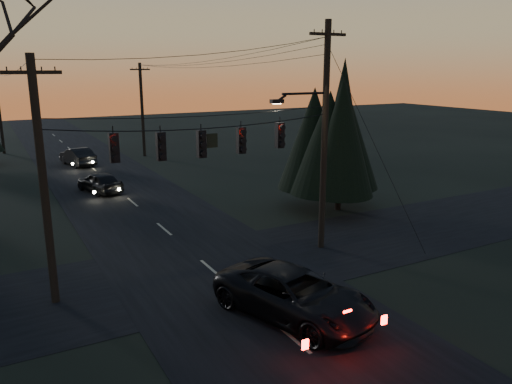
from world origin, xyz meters
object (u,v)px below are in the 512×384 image
utility_pole_far_r (145,156)px  utility_pole_far_l (4,153)px  utility_pole_right (321,247)px  sedan_oncoming_a (100,182)px  sedan_oncoming_b (78,157)px  suv_near (294,295)px  utility_pole_left (56,302)px  evergreen_right (341,135)px

utility_pole_far_r → utility_pole_far_l: size_ratio=1.06×
utility_pole_right → sedan_oncoming_a: bearing=113.2°
sedan_oncoming_b → suv_near: bearing=81.1°
utility_pole_left → utility_pole_far_r: same height
utility_pole_right → utility_pole_left: 11.50m
utility_pole_far_r → sedan_oncoming_a: 14.13m
utility_pole_left → utility_pole_far_l: bearing=90.0°
utility_pole_far_r → sedan_oncoming_a: utility_pole_far_r is taller
utility_pole_left → utility_pole_far_r: size_ratio=1.00×
utility_pole_right → utility_pole_far_l: utility_pole_right is taller
evergreen_right → sedan_oncoming_a: 16.10m
utility_pole_right → suv_near: 6.89m
suv_near → sedan_oncoming_a: size_ratio=1.40×
utility_pole_far_r → sedan_oncoming_a: size_ratio=2.10×
sedan_oncoming_b → evergreen_right: bearing=105.1°
utility_pole_far_r → utility_pole_right: bearing=-90.0°
utility_pole_far_r → utility_pole_far_l: utility_pole_far_r is taller
suv_near → utility_pole_far_l: bearing=81.3°
utility_pole_far_l → evergreen_right: 35.48m
suv_near → sedan_oncoming_b: 31.16m
utility_pole_far_l → evergreen_right: size_ratio=1.06×
utility_pole_right → utility_pole_far_r: utility_pole_right is taller
utility_pole_far_r → sedan_oncoming_b: (-6.30, -1.85, 0.74)m
sedan_oncoming_a → suv_near: bearing=79.9°
suv_near → sedan_oncoming_b: size_ratio=1.26×
utility_pole_far_r → suv_near: bearing=-98.1°
suv_near → utility_pole_right: bearing=28.5°
evergreen_right → sedan_oncoming_b: bearing=116.9°
utility_pole_left → sedan_oncoming_a: (4.82, 15.57, 0.69)m
utility_pole_far_l → utility_pole_left: bearing=-90.0°
evergreen_right → sedan_oncoming_a: evergreen_right is taller
sedan_oncoming_a → evergreen_right: bearing=120.5°
suv_near → utility_pole_left: bearing=125.7°
utility_pole_far_l → sedan_oncoming_b: bearing=-62.2°
utility_pole_far_r → utility_pole_left: bearing=-112.3°
sedan_oncoming_a → utility_pole_left: bearing=57.2°
utility_pole_left → utility_pole_far_l: size_ratio=1.06×
suv_near → sedan_oncoming_a: (-1.98, 20.54, -0.10)m
evergreen_right → suv_near: size_ratio=1.33×
sedan_oncoming_b → utility_pole_far_r: bearing=-175.4°
utility_pole_left → utility_pole_far_r: bearing=67.7°
utility_pole_far_l → sedan_oncoming_a: 21.00m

